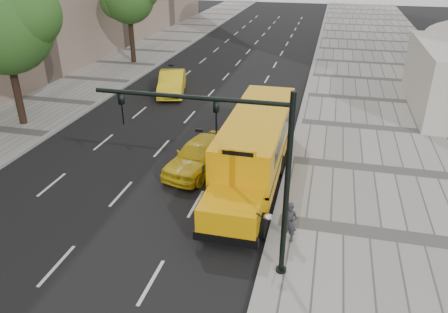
% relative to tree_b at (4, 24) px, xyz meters
% --- Properties ---
extents(ground, '(140.00, 140.00, 0.00)m').
position_rel_tree_b_xyz_m(ground, '(10.39, -1.19, -6.06)').
color(ground, black).
rests_on(ground, ground).
extents(sidewalk_museum, '(12.00, 140.00, 0.15)m').
position_rel_tree_b_xyz_m(sidewalk_museum, '(22.39, -1.19, -5.99)').
color(sidewalk_museum, gray).
rests_on(sidewalk_museum, ground).
extents(sidewalk_far, '(6.00, 140.00, 0.15)m').
position_rel_tree_b_xyz_m(sidewalk_far, '(-0.61, -1.19, -5.99)').
color(sidewalk_far, gray).
rests_on(sidewalk_far, ground).
extents(curb_museum, '(0.30, 140.00, 0.15)m').
position_rel_tree_b_xyz_m(curb_museum, '(16.39, -1.19, -5.99)').
color(curb_museum, gray).
rests_on(curb_museum, ground).
extents(curb_far, '(0.30, 140.00, 0.15)m').
position_rel_tree_b_xyz_m(curb_far, '(2.39, -1.19, -5.99)').
color(curb_far, gray).
rests_on(curb_far, ground).
extents(tree_b, '(6.23, 5.54, 8.78)m').
position_rel_tree_b_xyz_m(tree_b, '(0.00, 0.00, 0.00)').
color(tree_b, black).
rests_on(tree_b, ground).
extents(school_bus, '(2.96, 11.56, 3.19)m').
position_rel_tree_b_xyz_m(school_bus, '(14.90, -2.96, -4.30)').
color(school_bus, '#E69C06').
rests_on(school_bus, ground).
extents(taxi_near, '(2.98, 5.09, 1.63)m').
position_rel_tree_b_xyz_m(taxi_near, '(12.17, -3.10, -5.25)').
color(taxi_near, yellow).
rests_on(taxi_near, ground).
extents(taxi_far, '(3.02, 5.34, 1.67)m').
position_rel_tree_b_xyz_m(taxi_far, '(6.63, 8.20, -5.23)').
color(taxi_far, yellow).
rests_on(taxi_far, ground).
extents(pedestrian, '(0.65, 0.50, 1.58)m').
position_rel_tree_b_xyz_m(pedestrian, '(17.04, -8.03, -5.12)').
color(pedestrian, '#272A2E').
rests_on(pedestrian, sidewalk_museum).
extents(traffic_signal, '(6.18, 0.36, 6.40)m').
position_rel_tree_b_xyz_m(traffic_signal, '(15.59, -9.79, -1.97)').
color(traffic_signal, black).
rests_on(traffic_signal, ground).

